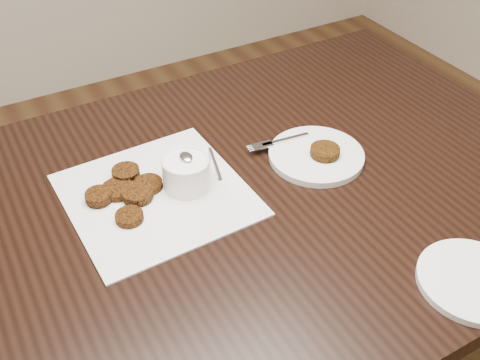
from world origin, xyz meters
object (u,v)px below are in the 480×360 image
napkin (157,195)px  sauce_ramekin (185,159)px  table (228,316)px  plate_with_patty (316,152)px  plate_empty (473,281)px

napkin → sauce_ramekin: 0.09m
table → sauce_ramekin: 0.45m
table → sauce_ramekin: bearing=128.2°
plate_with_patty → table: bearing=-175.6°
table → plate_with_patty: size_ratio=7.26×
sauce_ramekin → plate_empty: 0.55m
plate_with_patty → plate_empty: 0.41m
table → plate_empty: 0.60m
sauce_ramekin → plate_with_patty: bearing=-9.6°
sauce_ramekin → table: bearing=-51.8°
table → plate_with_patty: 0.45m
table → plate_empty: plate_empty is taller
napkin → plate_empty: size_ratio=1.83×
table → plate_with_patty: (0.23, 0.02, 0.39)m
napkin → plate_empty: bearing=-51.3°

